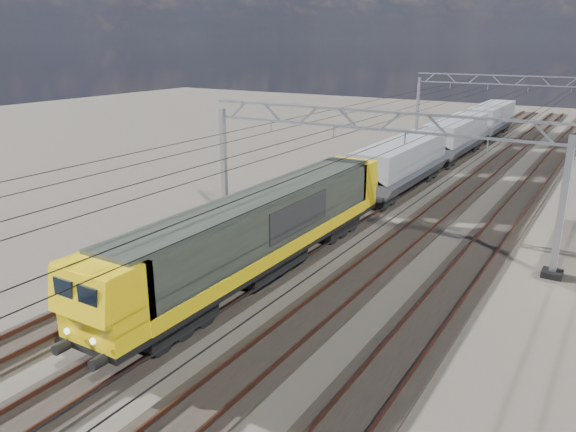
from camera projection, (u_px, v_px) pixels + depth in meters
The scene contains 12 objects.
ground at pixel (330, 264), 27.53m from camera, with size 160.00×160.00×0.00m, color #2C2521.
track_outer_west at pixel (232, 241), 30.49m from camera, with size 2.60×140.00×0.30m.
track_loco at pixel (295, 255), 28.51m from camera, with size 2.60×140.00×0.30m.
track_inner_east at pixel (368, 271), 26.52m from camera, with size 2.60×140.00×0.30m.
track_outer_east at pixel (452, 290), 24.53m from camera, with size 2.60×140.00×0.30m.
catenary_gantry_mid at pixel (367, 171), 29.63m from camera, with size 19.90×0.90×7.11m.
catenary_gantry_far at pixel (505, 106), 58.97m from camera, with size 19.90×0.90×7.11m.
overhead_wires at pixel (396, 127), 32.34m from camera, with size 12.03×140.00×0.53m.
locomotive at pixel (263, 229), 25.47m from camera, with size 2.76×21.10×3.62m.
hopper_wagon_lead at pixel (401, 162), 39.92m from camera, with size 3.38×13.00×3.25m.
hopper_wagon_mid at pixel (456, 135), 51.50m from camera, with size 3.38×13.00×3.25m.
hopper_wagon_third at pixel (491, 118), 63.07m from camera, with size 3.38×13.00×3.25m.
Camera 1 is at (11.54, -22.92, 10.47)m, focal length 35.00 mm.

